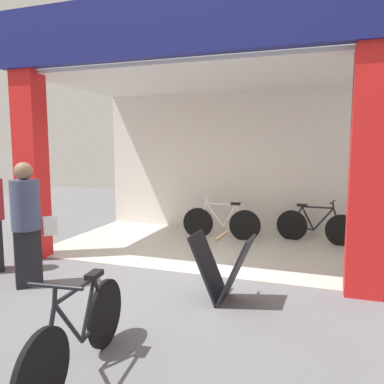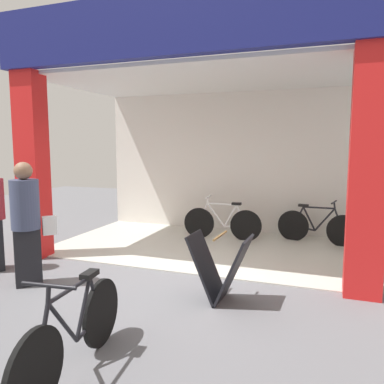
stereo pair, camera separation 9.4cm
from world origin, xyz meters
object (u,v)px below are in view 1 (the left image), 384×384
Objects in this scene: sandwich_board_sign at (222,268)px; pedestrian_0 at (27,222)px; bicycle_parked_0 at (79,334)px; bicycle_inside_0 at (316,226)px; bicycle_inside_1 at (221,222)px.

sandwich_board_sign is 2.72m from pedestrian_0.
pedestrian_0 is (-1.91, 1.54, 0.53)m from bicycle_parked_0.
bicycle_parked_0 is (-1.79, -5.20, 0.01)m from bicycle_inside_0.
bicycle_inside_0 is 5.24m from pedestrian_0.
bicycle_inside_1 is 4.92m from bicycle_parked_0.
sandwich_board_sign is at bearing 7.49° from pedestrian_0.
sandwich_board_sign is (-1.05, -3.32, 0.07)m from bicycle_inside_0.
bicycle_inside_1 is at bearing 104.70° from sandwich_board_sign.
bicycle_inside_1 is at bearing 61.21° from pedestrian_0.
pedestrian_0 is at bearing 141.14° from bicycle_parked_0.
bicycle_inside_1 is 3.89m from pedestrian_0.
bicycle_parked_0 is 2.03m from sandwich_board_sign.
bicycle_inside_0 is at bearing 71.01° from bicycle_parked_0.
sandwich_board_sign is at bearing -107.59° from bicycle_inside_0.
bicycle_parked_0 is at bearing -111.39° from sandwich_board_sign.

